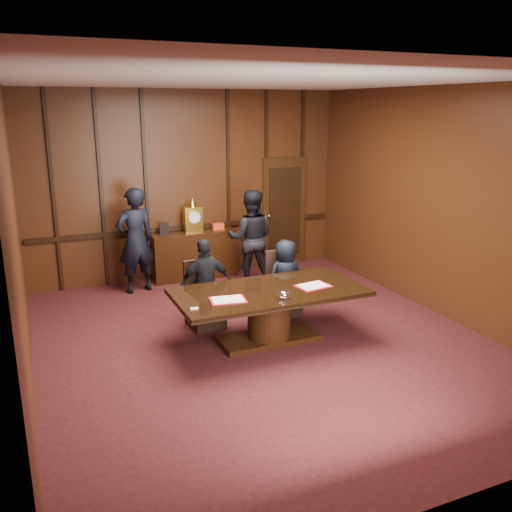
{
  "coord_description": "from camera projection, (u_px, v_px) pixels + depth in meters",
  "views": [
    {
      "loc": [
        -2.88,
        -6.35,
        3.18
      ],
      "look_at": [
        0.19,
        0.73,
        1.05
      ],
      "focal_mm": 38.0,
      "sensor_mm": 36.0,
      "label": 1
    }
  ],
  "objects": [
    {
      "name": "room",
      "position": [
        265.0,
        219.0,
        7.25
      ],
      "size": [
        7.0,
        7.04,
        3.5
      ],
      "color": "#340E12",
      "rests_on": "ground"
    },
    {
      "name": "sideboard",
      "position": [
        194.0,
        253.0,
        10.32
      ],
      "size": [
        1.6,
        0.45,
        1.54
      ],
      "color": "black",
      "rests_on": "ground"
    },
    {
      "name": "conference_table",
      "position": [
        269.0,
        307.0,
        7.48
      ],
      "size": [
        2.62,
        1.32,
        0.76
      ],
      "color": "black",
      "rests_on": "ground"
    },
    {
      "name": "folder_left",
      "position": [
        228.0,
        300.0,
        7.0
      ],
      "size": [
        0.51,
        0.4,
        0.02
      ],
      "rotation": [
        0.0,
        0.0,
        -0.16
      ],
      "color": "#B21018",
      "rests_on": "conference_table"
    },
    {
      "name": "folder_right",
      "position": [
        313.0,
        286.0,
        7.54
      ],
      "size": [
        0.5,
        0.39,
        0.02
      ],
      "rotation": [
        0.0,
        0.0,
        0.14
      ],
      "color": "#B21018",
      "rests_on": "conference_table"
    },
    {
      "name": "inkstand",
      "position": [
        284.0,
        296.0,
        7.01
      ],
      "size": [
        0.2,
        0.14,
        0.12
      ],
      "color": "white",
      "rests_on": "conference_table"
    },
    {
      "name": "notepad",
      "position": [
        194.0,
        309.0,
        6.7
      ],
      "size": [
        0.11,
        0.08,
        0.01
      ],
      "primitive_type": "cube",
      "rotation": [
        0.0,
        0.0,
        -0.14
      ],
      "color": "#EFDC74",
      "rests_on": "conference_table"
    },
    {
      "name": "chair_left",
      "position": [
        205.0,
        307.0,
        8.07
      ],
      "size": [
        0.53,
        0.53,
        0.99
      ],
      "rotation": [
        0.0,
        0.0,
        0.1
      ],
      "color": "black",
      "rests_on": "ground"
    },
    {
      "name": "chair_right",
      "position": [
        283.0,
        296.0,
        8.57
      ],
      "size": [
        0.54,
        0.54,
        0.99
      ],
      "rotation": [
        0.0,
        0.0,
        -0.14
      ],
      "color": "black",
      "rests_on": "ground"
    },
    {
      "name": "signatory_left",
      "position": [
        206.0,
        284.0,
        7.9
      ],
      "size": [
        0.8,
        0.34,
        1.36
      ],
      "primitive_type": "imported",
      "rotation": [
        0.0,
        0.0,
        3.15
      ],
      "color": "black",
      "rests_on": "ground"
    },
    {
      "name": "signatory_right",
      "position": [
        285.0,
        278.0,
        8.41
      ],
      "size": [
        0.61,
        0.41,
        1.22
      ],
      "primitive_type": "imported",
      "rotation": [
        0.0,
        0.0,
        3.19
      ],
      "color": "black",
      "rests_on": "ground"
    },
    {
      "name": "witness_left",
      "position": [
        135.0,
        241.0,
        9.42
      ],
      "size": [
        0.76,
        0.58,
        1.86
      ],
      "primitive_type": "imported",
      "rotation": [
        0.0,
        0.0,
        3.36
      ],
      "color": "black",
      "rests_on": "ground"
    },
    {
      "name": "witness_right",
      "position": [
        251.0,
        238.0,
        9.78
      ],
      "size": [
        1.05,
        0.96,
        1.77
      ],
      "primitive_type": "imported",
      "rotation": [
        0.0,
        0.0,
        2.73
      ],
      "color": "black",
      "rests_on": "ground"
    }
  ]
}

